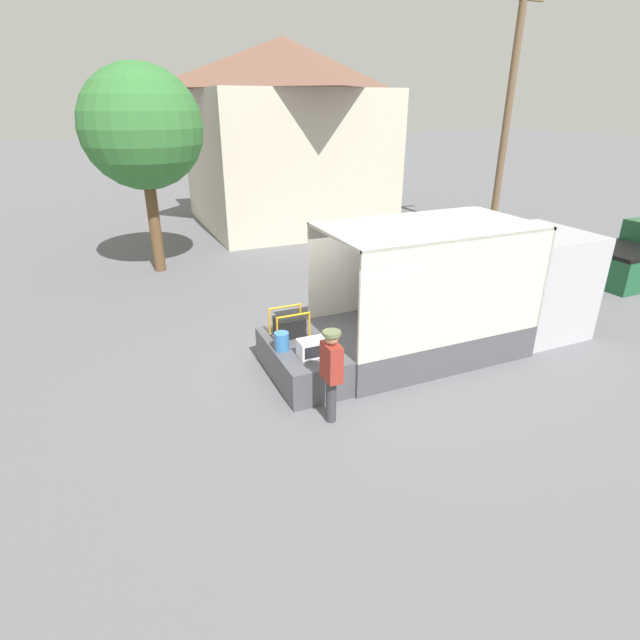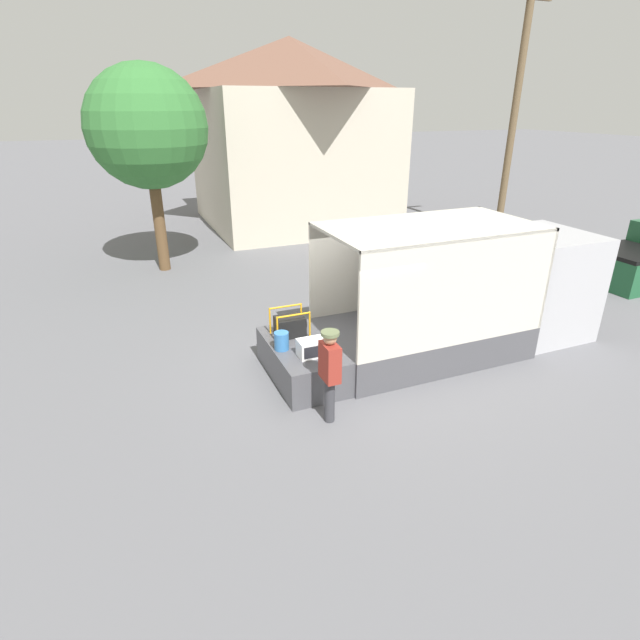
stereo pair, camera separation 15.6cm
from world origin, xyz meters
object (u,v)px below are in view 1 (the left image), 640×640
object	(u,v)px
orange_bucket	(282,341)
worker_person	(331,367)
microwave	(312,348)
street_tree	(142,128)
utility_pole	(508,114)
portable_generator	(290,326)
box_truck	(483,300)

from	to	relation	value
orange_bucket	worker_person	xyz separation A→B (m)	(0.33, -1.56, 0.15)
microwave	street_tree	bearing A→B (deg)	100.93
utility_pole	worker_person	bearing A→B (deg)	-141.07
utility_pole	portable_generator	bearing A→B (deg)	-147.68
street_tree	orange_bucket	bearing A→B (deg)	-81.30
microwave	utility_pole	world-z (taller)	utility_pole
portable_generator	utility_pole	distance (m)	14.40
utility_pole	street_tree	bearing A→B (deg)	177.93
orange_bucket	utility_pole	distance (m)	15.00
microwave	worker_person	world-z (taller)	worker_person
portable_generator	utility_pole	size ratio (longest dim) A/B	0.08
worker_person	orange_bucket	bearing A→B (deg)	101.98
portable_generator	utility_pole	world-z (taller)	utility_pole
portable_generator	street_tree	size ratio (longest dim) A/B	0.12
box_truck	utility_pole	distance (m)	11.37
microwave	worker_person	xyz separation A→B (m)	(-0.10, -1.08, 0.16)
microwave	orange_bucket	world-z (taller)	orange_bucket
worker_person	utility_pole	world-z (taller)	utility_pole
worker_person	street_tree	bearing A→B (deg)	99.22
microwave	portable_generator	distance (m)	1.02
worker_person	box_truck	bearing A→B (deg)	19.59
microwave	worker_person	distance (m)	1.10
box_truck	portable_generator	bearing A→B (deg)	173.84
worker_person	utility_pole	distance (m)	15.60
portable_generator	street_tree	xyz separation A→B (m)	(-1.67, 7.91, 3.46)
orange_bucket	street_tree	world-z (taller)	street_tree
worker_person	portable_generator	bearing A→B (deg)	88.65
utility_pole	microwave	bearing A→B (deg)	-144.17
microwave	utility_pole	size ratio (longest dim) A/B	0.06
orange_bucket	portable_generator	bearing A→B (deg)	54.77
orange_bucket	utility_pole	bearing A→B (deg)	33.31
microwave	orange_bucket	xyz separation A→B (m)	(-0.43, 0.48, 0.01)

